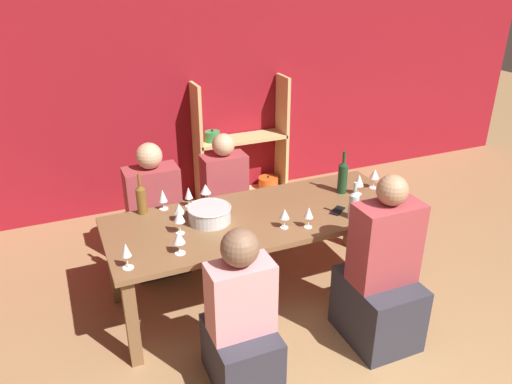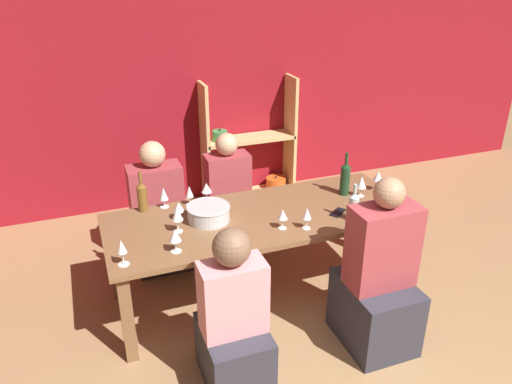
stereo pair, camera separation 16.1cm
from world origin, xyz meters
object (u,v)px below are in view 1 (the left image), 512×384
object	(u,v)px
wine_glass_empty_c	(179,216)
person_near_b	(380,283)
wine_glass_red_c	(179,209)
wine_bottle_green	(343,176)
wine_bottle_amber	(354,204)
wine_glass_empty_a	(309,213)
cell_phone	(337,211)
mixing_bowl	(209,214)
wine_glass_red_d	(126,251)
shelf_unit	(241,158)
person_far_a	(155,222)
wine_glass_red_a	(189,194)
person_far_b	(225,211)
wine_glass_empty_d	(205,189)
wine_glass_empty_b	(359,180)
wine_glass_white_a	(163,196)
person_near_a	(241,329)
dining_table	(261,225)
wine_bottle_dark	(141,198)
wine_glass_red_e	(375,174)
wine_glass_red_b	(285,214)
wine_glass_white_b	(179,238)

from	to	relation	value
wine_glass_empty_c	person_near_b	world-z (taller)	person_near_b
wine_glass_red_c	wine_bottle_green	bearing A→B (deg)	-1.93
wine_bottle_amber	wine_glass_empty_a	distance (m)	0.38
wine_glass_red_c	cell_phone	distance (m)	1.20
mixing_bowl	wine_glass_red_c	bearing A→B (deg)	154.88
wine_glass_red_d	shelf_unit	bearing A→B (deg)	52.95
person_far_a	wine_glass_empty_c	bearing A→B (deg)	91.21
wine_glass_red_a	cell_phone	xyz separation A→B (m)	(1.02, -0.53, -0.10)
wine_bottle_amber	person_far_b	distance (m)	1.29
wine_glass_red_d	person_far_a	distance (m)	1.27
wine_glass_empty_a	wine_glass_empty_d	xyz separation A→B (m)	(-0.55, 0.67, 0.01)
wine_bottle_green	wine_glass_empty_b	xyz separation A→B (m)	(0.11, -0.08, -0.02)
wine_glass_white_a	person_near_a	world-z (taller)	person_near_a
wine_bottle_green	person_far_b	world-z (taller)	person_far_b
wine_glass_red_c	cell_phone	bearing A→B (deg)	-15.84
person_near_a	person_near_b	size ratio (longest dim) A/B	0.88
shelf_unit	wine_glass_red_c	xyz separation A→B (m)	(-1.13, -1.64, 0.36)
dining_table	wine_glass_empty_a	xyz separation A→B (m)	(0.24, -0.30, 0.20)
wine_bottle_dark	wine_glass_red_e	xyz separation A→B (m)	(1.89, -0.31, 0.00)
person_near_a	wine_glass_red_c	bearing A→B (deg)	96.65
wine_glass_red_b	person_far_a	xyz separation A→B (m)	(-0.73, 1.04, -0.43)
wine_glass_white_a	person_far_a	world-z (taller)	person_far_a
wine_glass_empty_d	wine_glass_empty_b	bearing A→B (deg)	-15.56
wine_glass_white_a	wine_glass_white_b	bearing A→B (deg)	-94.72
wine_glass_empty_a	wine_glass_red_c	xyz separation A→B (m)	(-0.82, 0.46, -0.02)
wine_glass_red_e	wine_bottle_dark	bearing A→B (deg)	170.72
wine_bottle_dark	wine_bottle_green	bearing A→B (deg)	-9.94
person_near_b	person_far_b	world-z (taller)	person_near_b
wine_bottle_green	wine_glass_empty_b	bearing A→B (deg)	-36.42
mixing_bowl	wine_bottle_green	bearing A→B (deg)	2.34
person_far_b	wine_bottle_dark	bearing A→B (deg)	23.82
wine_glass_empty_d	person_near_b	bearing A→B (deg)	-52.69
wine_glass_red_d	person_far_a	world-z (taller)	person_far_a
wine_bottle_dark	wine_glass_white_b	world-z (taller)	wine_bottle_dark
wine_glass_red_b	wine_glass_red_d	bearing A→B (deg)	-176.01
wine_glass_red_d	cell_phone	bearing A→B (deg)	5.30
person_near_b	person_far_b	size ratio (longest dim) A/B	1.10
wine_glass_empty_a	person_far_b	distance (m)	1.15
wine_glass_red_c	person_far_a	bearing A→B (deg)	95.86
wine_glass_white_a	wine_bottle_amber	bearing A→B (deg)	-28.83
person_far_a	wine_glass_red_c	bearing A→B (deg)	95.86
wine_glass_red_c	wine_glass_empty_b	bearing A→B (deg)	-4.86
wine_glass_red_d	person_near_b	distance (m)	1.72
wine_glass_red_d	person_far_a	bearing A→B (deg)	70.37
wine_bottle_green	person_far_b	distance (m)	1.11
wine_glass_white_a	wine_glass_empty_d	world-z (taller)	wine_glass_white_a
wine_glass_red_b	cell_phone	size ratio (longest dim) A/B	0.92
wine_bottle_green	wine_glass_empty_c	xyz separation A→B (m)	(-1.41, -0.14, -0.00)
wine_glass_empty_a	person_near_a	world-z (taller)	person_near_a
dining_table	person_far_a	size ratio (longest dim) A/B	2.05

